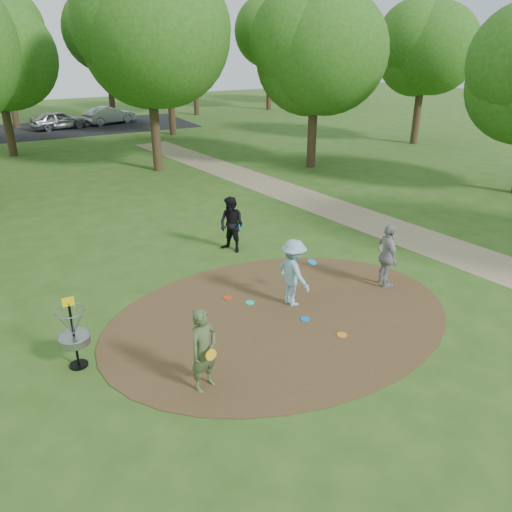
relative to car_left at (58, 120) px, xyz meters
name	(u,v)px	position (x,y,z in m)	size (l,w,h in m)	color
ground	(280,317)	(0.38, -29.96, -0.63)	(100.00, 100.00, 0.00)	#2D5119
dirt_clearing	(280,317)	(0.38, -29.96, -0.62)	(8.40, 8.40, 0.02)	#47301C
footpath	(421,240)	(6.88, -27.96, -0.63)	(2.00, 40.00, 0.01)	#8C7A5B
parking_lot	(94,126)	(2.38, 0.04, -0.63)	(14.00, 8.00, 0.01)	black
player_observer_with_disc	(204,350)	(-2.17, -31.48, 0.19)	(0.70, 0.59, 1.65)	#475A34
player_throwing_with_disc	(293,273)	(0.96, -29.55, 0.21)	(1.08, 1.15, 1.68)	#85B5C7
player_walking_with_disc	(232,225)	(1.12, -25.86, 0.22)	(0.95, 1.03, 1.70)	black
player_waiting_with_disc	(387,256)	(3.59, -29.89, 0.23)	(0.72, 1.09, 1.72)	#97979A
disc_ground_cyan	(250,303)	(0.05, -29.05, -0.60)	(0.22, 0.22, 0.02)	#19CFB6
disc_ground_blue	(305,319)	(0.81, -30.35, -0.60)	(0.22, 0.22, 0.02)	blue
disc_ground_red	(228,298)	(-0.32, -28.57, -0.60)	(0.22, 0.22, 0.02)	red
car_left	(58,120)	(0.00, 0.00, 0.00)	(1.49, 3.72, 1.27)	#98999F
car_right	(110,115)	(3.77, 0.63, 0.00)	(1.34, 3.83, 1.26)	#96969D
disc_ground_orange	(342,335)	(1.14, -31.29, -0.60)	(0.22, 0.22, 0.02)	orange
disc_golf_basket	(73,328)	(-4.12, -29.66, 0.24)	(0.63, 0.63, 1.54)	black
tree_ring	(195,55)	(2.99, -18.94, 4.74)	(36.79, 45.93, 9.87)	#332316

